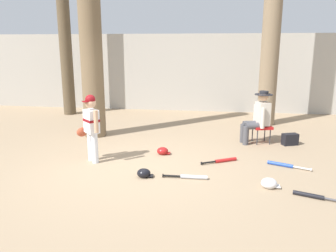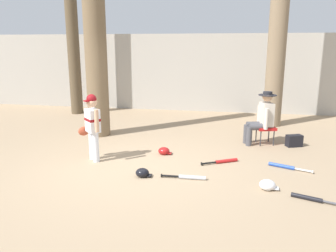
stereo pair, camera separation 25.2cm
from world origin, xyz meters
The scene contains 16 objects.
ground_plane centered at (0.00, 0.00, 0.00)m, with size 60.00×60.00×0.00m, color #9E8466.
concrete_back_wall centered at (0.00, 5.88, 1.28)m, with size 18.00×0.36×2.57m, color #ADA89E.
tree_near_player centered at (-1.52, 2.09, 2.44)m, with size 0.74×0.74×5.59m.
tree_behind_spectator centered at (2.83, 3.98, 2.61)m, with size 0.82×0.82×6.11m.
young_ballplayer centered at (-0.90, 0.23, 0.74)m, with size 0.57×0.45×1.31m.
folding_stool centered at (2.48, 2.02, 0.36)m, with size 0.49×0.49×0.41m.
seated_spectator centered at (2.38, 2.00, 0.64)m, with size 0.68×0.53×1.20m.
handbag_beside_stool centered at (3.11, 1.94, 0.13)m, with size 0.34×0.18×0.26m, color black.
tree_far_left centered at (-3.31, 4.57, 2.37)m, with size 0.50×0.50×5.23m.
bat_aluminum_silver centered at (1.05, -0.36, 0.03)m, with size 0.76×0.08×0.07m.
bat_black_composite centered at (2.89, -0.84, 0.03)m, with size 0.70×0.32×0.07m.
bat_blue_youth centered at (2.71, 0.47, 0.03)m, with size 0.74×0.37×0.07m.
bat_red_barrel centered at (1.60, 0.56, 0.03)m, with size 0.69×0.42×0.07m.
batting_helmet_white centered at (2.31, -0.55, 0.07)m, with size 0.30×0.23×0.17m.
batting_helmet_red centered at (0.37, 0.86, 0.07)m, with size 0.28×0.21×0.16m.
batting_helmet_black centered at (0.25, -0.40, 0.07)m, with size 0.28×0.21×0.16m.
Camera 1 is at (1.45, -5.68, 2.20)m, focal length 36.02 mm.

